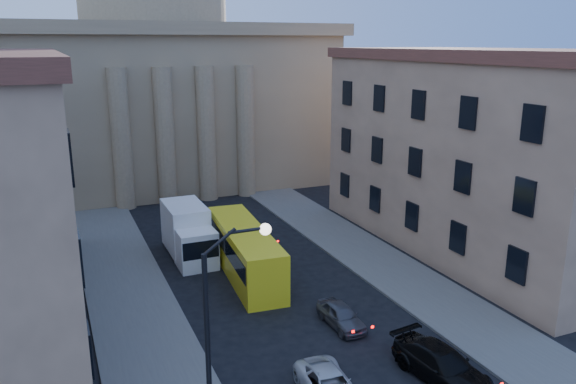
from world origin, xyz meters
name	(u,v)px	position (x,y,z in m)	size (l,w,h in m)	color
sidewalk_left	(143,333)	(-8.50, 18.00, 0.07)	(5.00, 60.00, 0.15)	#595751
sidewalk_right	(408,281)	(8.50, 18.00, 0.07)	(5.00, 60.00, 0.15)	#595751
church	(158,72)	(0.00, 55.47, 11.88)	(68.02, 28.76, 36.60)	#8D7656
building_right	(478,150)	(17.00, 22.00, 7.42)	(11.60, 26.60, 14.70)	tan
street_lamp	(221,322)	(-6.97, 8.00, 5.29)	(2.62, 0.44, 8.83)	black
car_right_mid	(442,365)	(3.50, 8.23, 0.77)	(2.17, 5.34, 1.55)	black
car_right_far	(341,315)	(1.70, 14.59, 0.63)	(1.50, 3.73, 1.27)	#48484C
car_right_distant	(257,237)	(1.89, 28.46, 0.67)	(1.42, 4.06, 1.34)	black
city_bus	(244,249)	(-0.80, 23.57, 1.73)	(3.49, 11.56, 3.21)	yellow
box_truck	(189,234)	(-3.50, 28.14, 1.75)	(2.71, 6.75, 3.70)	white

